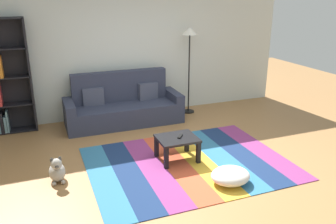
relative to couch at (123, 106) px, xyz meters
The scene contains 9 objects.
ground_plane 2.08m from the couch, 80.50° to the right, with size 14.00×14.00×0.00m, color #9E7042.
back_wall 1.19m from the couch, 57.28° to the left, with size 6.80×0.10×2.70m, color silver.
rug 2.16m from the couch, 76.98° to the right, with size 2.99×2.25×0.01m.
couch is the anchor object (origin of this frame).
coffee_table 1.95m from the couch, 79.19° to the right, with size 0.60×0.51×0.37m.
pouf 2.94m from the couch, 74.63° to the right, with size 0.54×0.48×0.21m, color white.
dog 2.39m from the couch, 126.59° to the right, with size 0.22×0.35×0.40m.
standing_lamp 1.88m from the couch, ahead, with size 0.32×0.32×1.80m.
tv_remote 1.95m from the couch, 77.73° to the right, with size 0.04×0.15×0.02m, color black.
Camera 1 is at (-1.86, -4.40, 2.48)m, focal length 37.15 mm.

